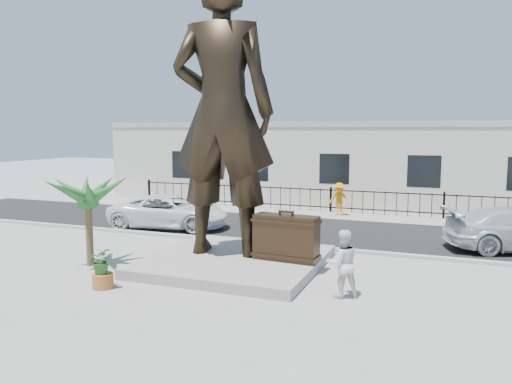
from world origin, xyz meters
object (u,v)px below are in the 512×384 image
Objects in this scene: statue at (222,112)px; car_white at (169,212)px; suitcase at (286,238)px; tourist at (342,263)px.

statue reaches higher than car_white.
statue is 7.48m from car_white.
car_white is (-6.72, 4.43, -0.27)m from suitcase.
car_white is at bearing 151.42° from suitcase.
statue is 1.76× the size of car_white.
tourist is (4.24, -2.00, -3.92)m from statue.
suitcase is at bearing 167.75° from statue.
tourist is (2.09, -1.86, -0.12)m from suitcase.
suitcase is at bearing -132.91° from car_white.
tourist is at bearing -135.05° from car_white.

